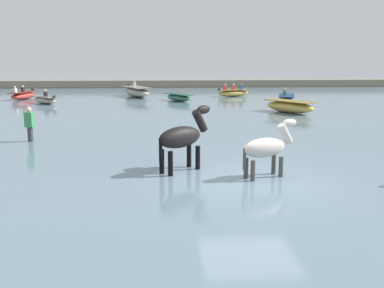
{
  "coord_description": "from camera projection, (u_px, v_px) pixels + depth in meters",
  "views": [
    {
      "loc": [
        -2.27,
        -10.87,
        3.43
      ],
      "look_at": [
        -1.35,
        2.28,
        0.83
      ],
      "focal_mm": 41.28,
      "sensor_mm": 36.0,
      "label": 1
    }
  ],
  "objects": [
    {
      "name": "boat_far_inshore",
      "position": [
        23.0,
        95.0,
        33.05
      ],
      "size": [
        1.6,
        3.05,
        1.04
      ],
      "color": "#BC382D",
      "rests_on": "water_surface"
    },
    {
      "name": "boat_far_offshore",
      "position": [
        45.0,
        100.0,
        30.0
      ],
      "size": [
        2.34,
        2.51,
        0.96
      ],
      "color": "#B2AD9E",
      "rests_on": "water_surface"
    },
    {
      "name": "horse_trailing_black",
      "position": [
        182.0,
        139.0,
        12.08
      ],
      "size": [
        1.68,
        1.51,
        2.1
      ],
      "color": "black",
      "rests_on": "ground"
    },
    {
      "name": "boat_mid_channel",
      "position": [
        286.0,
        100.0,
        29.5
      ],
      "size": [
        1.92,
        3.37,
        1.1
      ],
      "color": "#28518E",
      "rests_on": "water_surface"
    },
    {
      "name": "ground_plane",
      "position": [
        250.0,
        192.0,
        11.46
      ],
      "size": [
        120.0,
        120.0,
        0.0
      ],
      "primitive_type": "plane",
      "color": "#666051"
    },
    {
      "name": "horse_lead_pinto",
      "position": [
        266.0,
        149.0,
        11.47
      ],
      "size": [
        1.65,
        0.95,
        1.83
      ],
      "color": "beige",
      "rests_on": "ground"
    },
    {
      "name": "far_shoreline",
      "position": [
        182.0,
        85.0,
        46.8
      ],
      "size": [
        80.0,
        2.4,
        1.08
      ],
      "primitive_type": "cube",
      "color": "gray",
      "rests_on": "ground"
    },
    {
      "name": "water_surface",
      "position": [
        209.0,
        126.0,
        21.22
      ],
      "size": [
        90.0,
        90.0,
        0.33
      ],
      "primitive_type": "cube",
      "color": "slate",
      "rests_on": "ground"
    },
    {
      "name": "boat_near_starboard",
      "position": [
        137.0,
        92.0,
        35.0
      ],
      "size": [
        2.84,
        4.21,
        1.26
      ],
      "color": "#B2AD9E",
      "rests_on": "water_surface"
    },
    {
      "name": "boat_near_port",
      "position": [
        290.0,
        107.0,
        25.04
      ],
      "size": [
        2.75,
        3.29,
        0.68
      ],
      "color": "gold",
      "rests_on": "water_surface"
    },
    {
      "name": "person_spectator_far",
      "position": [
        30.0,
        127.0,
        16.42
      ],
      "size": [
        0.37,
        0.29,
        1.63
      ],
      "color": "#383842",
      "rests_on": "ground"
    },
    {
      "name": "boat_distant_west",
      "position": [
        233.0,
        93.0,
        35.47
      ],
      "size": [
        2.82,
        1.69,
        1.02
      ],
      "color": "gold",
      "rests_on": "water_surface"
    },
    {
      "name": "boat_distant_east",
      "position": [
        179.0,
        97.0,
        31.75
      ],
      "size": [
        2.16,
        2.82,
        0.5
      ],
      "color": "#337556",
      "rests_on": "water_surface"
    }
  ]
}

